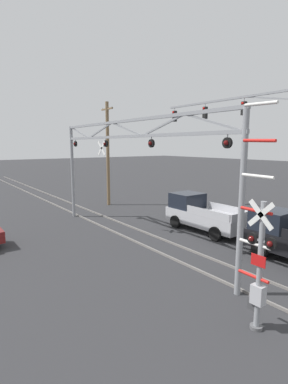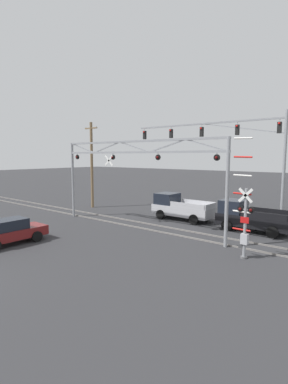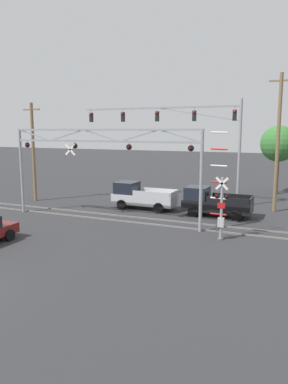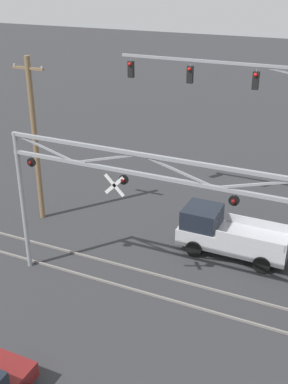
{
  "view_description": "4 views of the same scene",
  "coord_description": "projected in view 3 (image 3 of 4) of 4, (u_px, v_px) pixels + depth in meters",
  "views": [
    {
      "loc": [
        13.26,
        4.98,
        5.23
      ],
      "look_at": [
        -2.05,
        16.14,
        2.24
      ],
      "focal_mm": 28.0,
      "sensor_mm": 36.0,
      "label": 1
    },
    {
      "loc": [
        14.35,
        -3.01,
        5.4
      ],
      "look_at": [
        0.01,
        14.63,
        2.65
      ],
      "focal_mm": 28.0,
      "sensor_mm": 36.0,
      "label": 2
    },
    {
      "loc": [
        13.26,
        -9.24,
        6.45
      ],
      "look_at": [
        2.26,
        15.78,
        1.89
      ],
      "focal_mm": 35.0,
      "sensor_mm": 36.0,
      "label": 3
    },
    {
      "loc": [
        5.64,
        -1.46,
        12.65
      ],
      "look_at": [
        -1.82,
        14.61,
        4.37
      ],
      "focal_mm": 45.0,
      "sensor_mm": 36.0,
      "label": 4
    }
  ],
  "objects": [
    {
      "name": "crossing_gantry",
      "position": [
        101.0,
        154.0,
        26.08
      ],
      "size": [
        14.59,
        0.27,
        6.51
      ],
      "color": "gray",
      "rests_on": "ground_plane"
    },
    {
      "name": "pickup_truck_lead",
      "position": [
        141.0,
        196.0,
        30.9
      ],
      "size": [
        5.24,
        2.25,
        2.15
      ],
      "color": "#B7B7BC",
      "rests_on": "ground_plane"
    },
    {
      "name": "background_tree_beyond_span",
      "position": [
        279.0,
        148.0,
        38.19
      ],
      "size": [
        2.86,
        2.86,
        6.07
      ],
      "color": "brown",
      "rests_on": "ground_plane"
    },
    {
      "name": "rail_track_far",
      "position": [
        114.0,
        215.0,
        28.4
      ],
      "size": [
        80.0,
        0.08,
        0.1
      ],
      "primitive_type": "cube",
      "color": "gray",
      "rests_on": "ground_plane"
    },
    {
      "name": "utility_pole_left",
      "position": [
        33.0,
        151.0,
        33.71
      ],
      "size": [
        1.8,
        0.28,
        8.81
      ],
      "color": "brown",
      "rests_on": "ground_plane"
    },
    {
      "name": "pickup_truck_following",
      "position": [
        213.0,
        203.0,
        28.25
      ],
      "size": [
        5.08,
        2.25,
        2.15
      ],
      "color": "black",
      "rests_on": "ground_plane"
    },
    {
      "name": "utility_pole_right",
      "position": [
        278.0,
        142.0,
        28.95
      ],
      "size": [
        1.8,
        0.28,
        10.71
      ],
      "color": "brown",
      "rests_on": "ground_plane"
    },
    {
      "name": "crossing_signal_mast",
      "position": [
        221.0,
        206.0,
        21.9
      ],
      "size": [
        1.19,
        0.35,
        6.35
      ],
      "color": "gray",
      "rests_on": "ground_plane"
    },
    {
      "name": "traffic_signal_span",
      "position": [
        192.0,
        129.0,
        32.28
      ],
      "size": [
        14.82,
        0.39,
        8.96
      ],
      "color": "gray",
      "rests_on": "ground_plane"
    },
    {
      "name": "rail_track_near",
      "position": [
        104.0,
        219.0,
        27.1
      ],
      "size": [
        80.0,
        0.08,
        0.1
      ],
      "primitive_type": "cube",
      "color": "gray",
      "rests_on": "ground_plane"
    },
    {
      "name": "background_tree_far_left_verge",
      "position": [
        279.0,
        144.0,
        37.21
      ],
      "size": [
        3.59,
        3.59,
        6.88
      ],
      "color": "brown",
      "rests_on": "ground_plane"
    }
  ]
}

